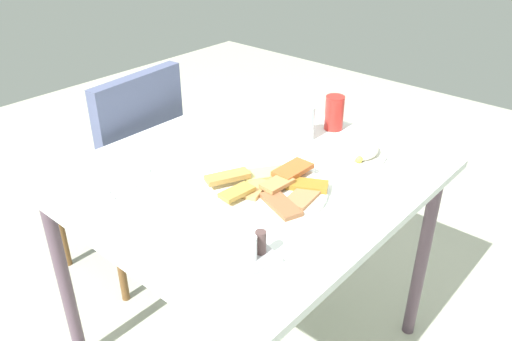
{
  "coord_description": "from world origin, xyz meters",
  "views": [
    {
      "loc": [
        -1.0,
        -0.91,
        1.5
      ],
      "look_at": [
        -0.02,
        -0.05,
        0.77
      ],
      "focal_mm": 35.82,
      "sensor_mm": 36.0,
      "label": 1
    }
  ],
  "objects_px": {
    "fork": "(135,185)",
    "condiment_caddy": "(256,252)",
    "dining_chair": "(128,165)",
    "spoon": "(128,181)",
    "dining_table": "(249,194)",
    "drinking_glass": "(305,123)",
    "paper_napkin": "(132,184)",
    "soda_can": "(334,113)",
    "pide_platter": "(270,189)",
    "salad_plate_greens": "(352,148)"
  },
  "relations": [
    {
      "from": "dining_chair",
      "to": "drinking_glass",
      "type": "relative_size",
      "value": 7.86
    },
    {
      "from": "soda_can",
      "to": "fork",
      "type": "bearing_deg",
      "value": 164.1
    },
    {
      "from": "pide_platter",
      "to": "soda_can",
      "type": "height_order",
      "value": "soda_can"
    },
    {
      "from": "dining_table",
      "to": "spoon",
      "type": "xyz_separation_m",
      "value": [
        -0.28,
        0.22,
        0.09
      ]
    },
    {
      "from": "soda_can",
      "to": "spoon",
      "type": "bearing_deg",
      "value": 161.45
    },
    {
      "from": "soda_can",
      "to": "drinking_glass",
      "type": "relative_size",
      "value": 1.05
    },
    {
      "from": "soda_can",
      "to": "pide_platter",
      "type": "bearing_deg",
      "value": -167.27
    },
    {
      "from": "pide_platter",
      "to": "spoon",
      "type": "bearing_deg",
      "value": 123.76
    },
    {
      "from": "dining_table",
      "to": "soda_can",
      "type": "bearing_deg",
      "value": -2.58
    },
    {
      "from": "pide_platter",
      "to": "paper_napkin",
      "type": "distance_m",
      "value": 0.4
    },
    {
      "from": "pide_platter",
      "to": "fork",
      "type": "distance_m",
      "value": 0.39
    },
    {
      "from": "condiment_caddy",
      "to": "spoon",
      "type": "bearing_deg",
      "value": 88.19
    },
    {
      "from": "salad_plate_greens",
      "to": "spoon",
      "type": "relative_size",
      "value": 1.28
    },
    {
      "from": "fork",
      "to": "soda_can",
      "type": "bearing_deg",
      "value": -20.26
    },
    {
      "from": "dining_table",
      "to": "fork",
      "type": "height_order",
      "value": "fork"
    },
    {
      "from": "paper_napkin",
      "to": "condiment_caddy",
      "type": "height_order",
      "value": "condiment_caddy"
    },
    {
      "from": "drinking_glass",
      "to": "fork",
      "type": "height_order",
      "value": "drinking_glass"
    },
    {
      "from": "dining_table",
      "to": "salad_plate_greens",
      "type": "xyz_separation_m",
      "value": [
        0.3,
        -0.18,
        0.1
      ]
    },
    {
      "from": "dining_table",
      "to": "dining_chair",
      "type": "relative_size",
      "value": 1.12
    },
    {
      "from": "dining_table",
      "to": "spoon",
      "type": "bearing_deg",
      "value": 142.22
    },
    {
      "from": "dining_chair",
      "to": "drinking_glass",
      "type": "xyz_separation_m",
      "value": [
        0.28,
        -0.66,
        0.28
      ]
    },
    {
      "from": "fork",
      "to": "condiment_caddy",
      "type": "height_order",
      "value": "condiment_caddy"
    },
    {
      "from": "dining_chair",
      "to": "paper_napkin",
      "type": "relative_size",
      "value": 5.79
    },
    {
      "from": "drinking_glass",
      "to": "spoon",
      "type": "height_order",
      "value": "drinking_glass"
    },
    {
      "from": "dining_table",
      "to": "fork",
      "type": "distance_m",
      "value": 0.35
    },
    {
      "from": "soda_can",
      "to": "drinking_glass",
      "type": "height_order",
      "value": "soda_can"
    },
    {
      "from": "fork",
      "to": "condiment_caddy",
      "type": "bearing_deg",
      "value": -96.31
    },
    {
      "from": "pide_platter",
      "to": "salad_plate_greens",
      "type": "xyz_separation_m",
      "value": [
        0.35,
        -0.05,
        0.01
      ]
    },
    {
      "from": "salad_plate_greens",
      "to": "fork",
      "type": "relative_size",
      "value": 1.3
    },
    {
      "from": "paper_napkin",
      "to": "condiment_caddy",
      "type": "relative_size",
      "value": 1.42
    },
    {
      "from": "dining_chair",
      "to": "pide_platter",
      "type": "distance_m",
      "value": 0.84
    },
    {
      "from": "dining_chair",
      "to": "soda_can",
      "type": "bearing_deg",
      "value": -59.17
    },
    {
      "from": "paper_napkin",
      "to": "dining_chair",
      "type": "bearing_deg",
      "value": 57.56
    },
    {
      "from": "drinking_glass",
      "to": "paper_napkin",
      "type": "bearing_deg",
      "value": 161.88
    },
    {
      "from": "pide_platter",
      "to": "drinking_glass",
      "type": "bearing_deg",
      "value": 21.9
    },
    {
      "from": "dining_chair",
      "to": "condiment_caddy",
      "type": "distance_m",
      "value": 1.05
    },
    {
      "from": "fork",
      "to": "dining_chair",
      "type": "bearing_deg",
      "value": 54.18
    },
    {
      "from": "spoon",
      "to": "drinking_glass",
      "type": "bearing_deg",
      "value": -25.54
    },
    {
      "from": "spoon",
      "to": "condiment_caddy",
      "type": "distance_m",
      "value": 0.51
    },
    {
      "from": "drinking_glass",
      "to": "fork",
      "type": "bearing_deg",
      "value": 163.5
    },
    {
      "from": "soda_can",
      "to": "spoon",
      "type": "height_order",
      "value": "soda_can"
    },
    {
      "from": "salad_plate_greens",
      "to": "paper_napkin",
      "type": "height_order",
      "value": "salad_plate_greens"
    },
    {
      "from": "pide_platter",
      "to": "paper_napkin",
      "type": "relative_size",
      "value": 2.13
    },
    {
      "from": "salad_plate_greens",
      "to": "pide_platter",
      "type": "bearing_deg",
      "value": 172.15
    },
    {
      "from": "soda_can",
      "to": "fork",
      "type": "xyz_separation_m",
      "value": [
        -0.71,
        0.2,
        -0.06
      ]
    },
    {
      "from": "dining_table",
      "to": "paper_napkin",
      "type": "bearing_deg",
      "value": 144.56
    },
    {
      "from": "drinking_glass",
      "to": "fork",
      "type": "xyz_separation_m",
      "value": [
        -0.58,
        0.17,
        -0.05
      ]
    },
    {
      "from": "dining_chair",
      "to": "spoon",
      "type": "height_order",
      "value": "dining_chair"
    },
    {
      "from": "dining_table",
      "to": "soda_can",
      "type": "xyz_separation_m",
      "value": [
        0.43,
        -0.02,
        0.14
      ]
    },
    {
      "from": "pide_platter",
      "to": "soda_can",
      "type": "relative_size",
      "value": 2.74
    }
  ]
}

